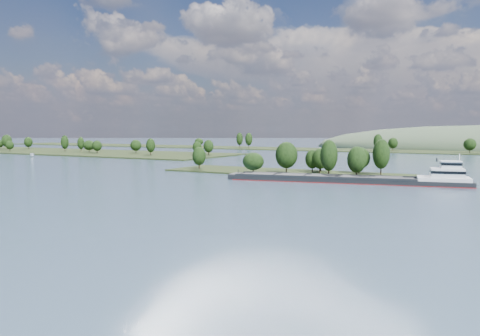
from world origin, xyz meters
The scene contains 7 objects.
ground centered at (0.00, 120.00, 0.00)m, with size 1800.00×1800.00×0.00m, color #3B5066.
tree_island centered at (7.52, 178.86, 3.95)m, with size 100.00×32.93×14.91m.
left_bank centered at (-228.85, 260.11, 0.87)m, with size 300.00×80.00×14.31m.
back_shoreline centered at (8.70, 399.72, 0.72)m, with size 900.00×60.00×15.67m.
hill_west centered at (60.00, 500.00, 0.00)m, with size 320.00×160.00×44.00m, color #394B33.
cargo_barge centered at (36.39, 160.66, 1.37)m, with size 80.89×24.33×10.89m.
motorboat centered at (-190.12, 204.69, 1.27)m, with size 2.47×6.57×2.54m, color white.
Camera 1 is at (76.68, 4.37, 17.82)m, focal length 35.00 mm.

